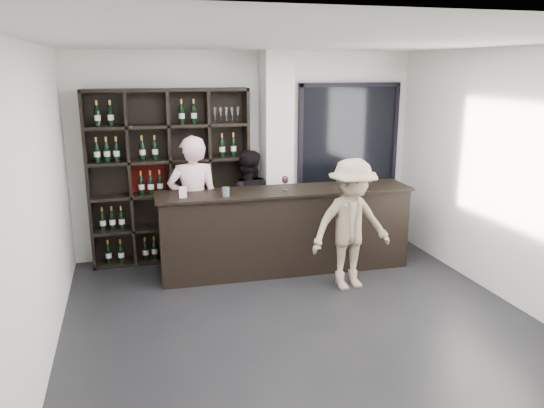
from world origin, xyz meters
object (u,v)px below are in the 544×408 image
object	(u,v)px
taster_pink	(194,204)
taster_black	(247,204)
tasting_counter	(285,230)
customer	(351,225)
wine_shelf	(170,177)

from	to	relation	value
taster_pink	taster_black	xyz separation A→B (m)	(0.80, 0.32, -0.13)
tasting_counter	customer	xyz separation A→B (m)	(0.60, -0.77, 0.25)
tasting_counter	taster_black	world-z (taller)	taster_black
tasting_counter	taster_pink	size ratio (longest dim) A/B	1.85
wine_shelf	taster_pink	size ratio (longest dim) A/B	1.31
wine_shelf	taster_black	world-z (taller)	wine_shelf
tasting_counter	taster_pink	xyz separation A→B (m)	(-1.17, 0.33, 0.36)
wine_shelf	tasting_counter	size ratio (longest dim) A/B	0.71
taster_pink	customer	xyz separation A→B (m)	(1.77, -1.11, -0.10)
taster_pink	taster_black	world-z (taller)	taster_pink
wine_shelf	customer	distance (m)	2.60
taster_black	customer	size ratio (longest dim) A/B	0.96
customer	taster_pink	bearing A→B (deg)	142.69
tasting_counter	taster_pink	bearing A→B (deg)	165.71
customer	wine_shelf	bearing A→B (deg)	136.54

